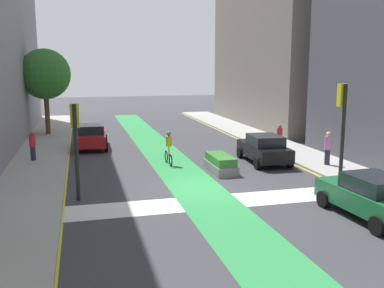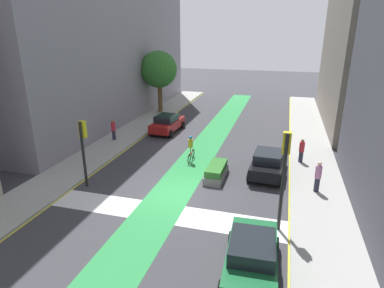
{
  "view_description": "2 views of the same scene",
  "coord_description": "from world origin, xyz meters",
  "px_view_note": "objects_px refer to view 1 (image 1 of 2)",
  "views": [
    {
      "loc": [
        -5.2,
        -17.75,
        5.3
      ],
      "look_at": [
        0.34,
        3.65,
        1.32
      ],
      "focal_mm": 40.66,
      "sensor_mm": 36.0,
      "label": 1
    },
    {
      "loc": [
        5.2,
        -15.33,
        8.63
      ],
      "look_at": [
        -0.31,
        4.05,
        1.57
      ],
      "focal_mm": 30.69,
      "sensor_mm": 36.0,
      "label": 2
    }
  ],
  "objects_px": {
    "car_red_left_far": "(92,136)",
    "car_green_right_near": "(371,196)",
    "car_black_right_far": "(264,149)",
    "pedestrian_sidewalk_right_b": "(328,148)",
    "cyclist_in_lane": "(169,147)",
    "median_planter": "(220,164)",
    "traffic_signal_near_right": "(342,117)",
    "pedestrian_sidewalk_left_a": "(33,145)",
    "street_tree_near": "(45,77)",
    "street_tree_far": "(45,74)",
    "pedestrian_sidewalk_right_a": "(280,137)",
    "traffic_signal_near_left": "(75,133)"
  },
  "relations": [
    {
      "from": "car_red_left_far",
      "to": "median_planter",
      "type": "bearing_deg",
      "value": -53.03
    },
    {
      "from": "cyclist_in_lane",
      "to": "median_planter",
      "type": "height_order",
      "value": "cyclist_in_lane"
    },
    {
      "from": "car_black_right_far",
      "to": "cyclist_in_lane",
      "type": "relative_size",
      "value": 2.31
    },
    {
      "from": "car_black_right_far",
      "to": "pedestrian_sidewalk_right_b",
      "type": "distance_m",
      "value": 3.36
    },
    {
      "from": "traffic_signal_near_left",
      "to": "pedestrian_sidewalk_right_b",
      "type": "distance_m",
      "value": 13.12
    },
    {
      "from": "car_red_left_far",
      "to": "street_tree_far",
      "type": "distance_m",
      "value": 7.98
    },
    {
      "from": "street_tree_far",
      "to": "median_planter",
      "type": "xyz_separation_m",
      "value": [
        9.24,
        -14.41,
        -4.28
      ]
    },
    {
      "from": "car_black_right_far",
      "to": "pedestrian_sidewalk_left_a",
      "type": "bearing_deg",
      "value": 165.49
    },
    {
      "from": "traffic_signal_near_left",
      "to": "pedestrian_sidewalk_left_a",
      "type": "height_order",
      "value": "traffic_signal_near_left"
    },
    {
      "from": "traffic_signal_near_right",
      "to": "street_tree_far",
      "type": "bearing_deg",
      "value": 124.74
    },
    {
      "from": "pedestrian_sidewalk_right_a",
      "to": "car_black_right_far",
      "type": "bearing_deg",
      "value": -131.19
    },
    {
      "from": "car_black_right_far",
      "to": "cyclist_in_lane",
      "type": "xyz_separation_m",
      "value": [
        -5.22,
        0.81,
        0.17
      ]
    },
    {
      "from": "traffic_signal_near_right",
      "to": "cyclist_in_lane",
      "type": "distance_m",
      "value": 9.31
    },
    {
      "from": "pedestrian_sidewalk_right_a",
      "to": "street_tree_near",
      "type": "distance_m",
      "value": 18.44
    },
    {
      "from": "cyclist_in_lane",
      "to": "street_tree_far",
      "type": "bearing_deg",
      "value": 119.73
    },
    {
      "from": "pedestrian_sidewalk_right_b",
      "to": "street_tree_far",
      "type": "height_order",
      "value": "street_tree_far"
    },
    {
      "from": "pedestrian_sidewalk_right_a",
      "to": "pedestrian_sidewalk_right_b",
      "type": "xyz_separation_m",
      "value": [
        0.72,
        -4.23,
        0.08
      ]
    },
    {
      "from": "car_green_right_near",
      "to": "cyclist_in_lane",
      "type": "relative_size",
      "value": 2.31
    },
    {
      "from": "car_red_left_far",
      "to": "pedestrian_sidewalk_left_a",
      "type": "height_order",
      "value": "pedestrian_sidewalk_left_a"
    },
    {
      "from": "traffic_signal_near_left",
      "to": "cyclist_in_lane",
      "type": "relative_size",
      "value": 2.08
    },
    {
      "from": "car_red_left_far",
      "to": "car_green_right_near",
      "type": "bearing_deg",
      "value": -60.38
    },
    {
      "from": "car_red_left_far",
      "to": "pedestrian_sidewalk_right_a",
      "type": "bearing_deg",
      "value": -21.79
    },
    {
      "from": "car_green_right_near",
      "to": "street_tree_far",
      "type": "relative_size",
      "value": 0.66
    },
    {
      "from": "pedestrian_sidewalk_right_a",
      "to": "street_tree_far",
      "type": "relative_size",
      "value": 0.25
    },
    {
      "from": "traffic_signal_near_left",
      "to": "street_tree_near",
      "type": "height_order",
      "value": "street_tree_near"
    },
    {
      "from": "car_black_right_far",
      "to": "median_planter",
      "type": "bearing_deg",
      "value": -155.71
    },
    {
      "from": "traffic_signal_near_left",
      "to": "street_tree_far",
      "type": "xyz_separation_m",
      "value": [
        -2.22,
        17.45,
        1.96
      ]
    },
    {
      "from": "traffic_signal_near_right",
      "to": "pedestrian_sidewalk_right_b",
      "type": "distance_m",
      "value": 4.88
    },
    {
      "from": "pedestrian_sidewalk_left_a",
      "to": "traffic_signal_near_right",
      "type": "bearing_deg",
      "value": -34.25
    },
    {
      "from": "car_black_right_far",
      "to": "pedestrian_sidewalk_right_b",
      "type": "bearing_deg",
      "value": -34.04
    },
    {
      "from": "traffic_signal_near_left",
      "to": "street_tree_near",
      "type": "relative_size",
      "value": 0.64
    },
    {
      "from": "car_black_right_far",
      "to": "street_tree_near",
      "type": "distance_m",
      "value": 18.56
    },
    {
      "from": "street_tree_far",
      "to": "median_planter",
      "type": "height_order",
      "value": "street_tree_far"
    },
    {
      "from": "car_green_right_near",
      "to": "pedestrian_sidewalk_left_a",
      "type": "distance_m",
      "value": 17.56
    },
    {
      "from": "traffic_signal_near_right",
      "to": "car_black_right_far",
      "type": "distance_m",
      "value": 6.38
    },
    {
      "from": "car_red_left_far",
      "to": "pedestrian_sidewalk_right_b",
      "type": "bearing_deg",
      "value": -36.17
    },
    {
      "from": "car_green_right_near",
      "to": "street_tree_near",
      "type": "xyz_separation_m",
      "value": [
        -12.25,
        22.67,
        3.65
      ]
    },
    {
      "from": "median_planter",
      "to": "cyclist_in_lane",
      "type": "bearing_deg",
      "value": 136.15
    },
    {
      "from": "pedestrian_sidewalk_left_a",
      "to": "car_red_left_far",
      "type": "bearing_deg",
      "value": 47.71
    },
    {
      "from": "cyclist_in_lane",
      "to": "traffic_signal_near_right",
      "type": "bearing_deg",
      "value": -47.43
    },
    {
      "from": "car_black_right_far",
      "to": "cyclist_in_lane",
      "type": "bearing_deg",
      "value": 171.15
    },
    {
      "from": "cyclist_in_lane",
      "to": "car_green_right_near",
      "type": "bearing_deg",
      "value": -62.52
    },
    {
      "from": "pedestrian_sidewalk_right_a",
      "to": "pedestrian_sidewalk_left_a",
      "type": "bearing_deg",
      "value": 176.6
    },
    {
      "from": "cyclist_in_lane",
      "to": "street_tree_far",
      "type": "relative_size",
      "value": 0.29
    },
    {
      "from": "traffic_signal_near_left",
      "to": "traffic_signal_near_right",
      "type": "bearing_deg",
      "value": -7.63
    },
    {
      "from": "pedestrian_sidewalk_left_a",
      "to": "street_tree_near",
      "type": "distance_m",
      "value": 10.81
    },
    {
      "from": "car_black_right_far",
      "to": "car_green_right_near",
      "type": "bearing_deg",
      "value": -90.01
    },
    {
      "from": "pedestrian_sidewalk_left_a",
      "to": "median_planter",
      "type": "height_order",
      "value": "pedestrian_sidewalk_left_a"
    },
    {
      "from": "car_green_right_near",
      "to": "street_tree_far",
      "type": "xyz_separation_m",
      "value": [
        -12.21,
        22.28,
        3.88
      ]
    },
    {
      "from": "traffic_signal_near_left",
      "to": "car_green_right_near",
      "type": "xyz_separation_m",
      "value": [
        9.99,
        -4.84,
        -1.92
      ]
    }
  ]
}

